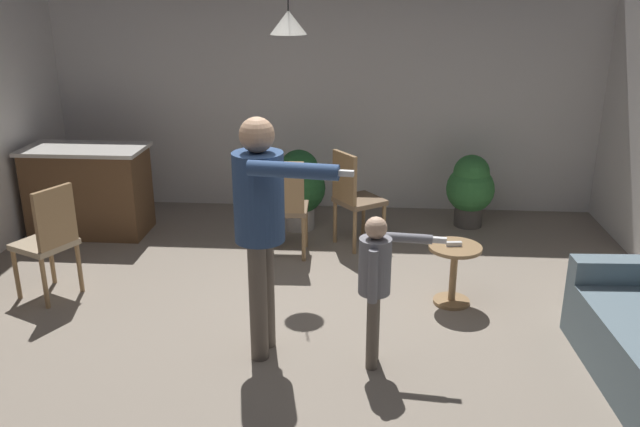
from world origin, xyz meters
TOP-DOWN VIEW (x-y plane):
  - ground at (0.00, 0.00)m, footprint 7.68×7.68m
  - wall_back at (0.00, 3.20)m, footprint 6.40×0.10m
  - kitchen_counter at (-2.45, 2.08)m, footprint 1.26×0.66m
  - side_table_by_couch at (1.25, 0.66)m, footprint 0.44×0.44m
  - person_adult at (-0.20, -0.23)m, footprint 0.83×0.58m
  - person_child at (0.59, -0.33)m, footprint 0.59×0.32m
  - dining_chair_by_counter at (-2.14, 0.53)m, footprint 0.56×0.56m
  - dining_chair_near_wall at (0.39, 1.89)m, footprint 0.59×0.59m
  - dining_chair_centre_back at (-0.27, 1.56)m, footprint 0.44×0.44m
  - potted_plant_corner at (1.65, 2.59)m, footprint 0.53×0.53m
  - potted_plant_by_wall at (-0.22, 2.38)m, footprint 0.58×0.58m
  - spare_remote_on_table at (1.24, 0.66)m, footprint 0.13×0.05m
  - ceiling_light_pendant at (-0.19, 1.38)m, footprint 0.32×0.32m

SIDE VIEW (x-z plane):
  - ground at x=0.00m, z-range 0.00..0.00m
  - side_table_by_couch at x=1.25m, z-range 0.07..0.59m
  - potted_plant_corner at x=1.65m, z-range 0.04..0.85m
  - kitchen_counter at x=-2.45m, z-range 0.00..0.95m
  - potted_plant_by_wall at x=-0.22m, z-range 0.05..0.93m
  - spare_remote_on_table at x=1.24m, z-range 0.52..0.56m
  - dining_chair_by_counter at x=-2.14m, z-range 0.05..1.05m
  - dining_chair_near_wall at x=0.39m, z-range 0.05..1.05m
  - dining_chair_centre_back at x=-0.27m, z-range 0.05..1.05m
  - person_child at x=0.59m, z-range 0.13..1.24m
  - person_adult at x=-0.20m, z-range 0.21..1.95m
  - wall_back at x=0.00m, z-range 0.00..2.70m
  - ceiling_light_pendant at x=-0.19m, z-range 1.98..2.53m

